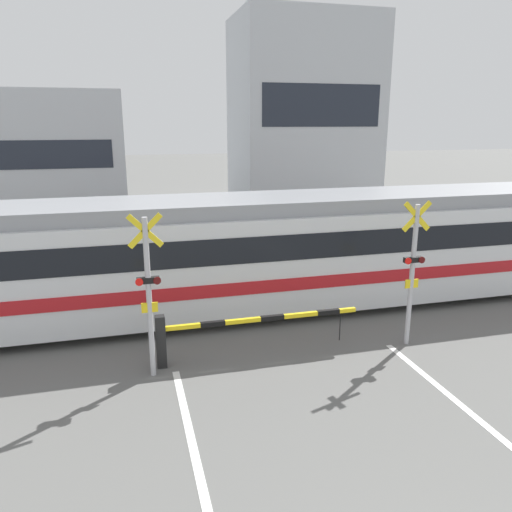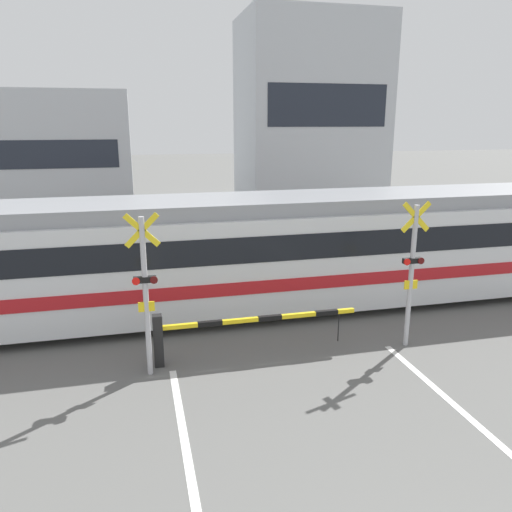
% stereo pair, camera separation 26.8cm
% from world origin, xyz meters
% --- Properties ---
extents(rail_track_near, '(50.00, 0.10, 0.08)m').
position_xyz_m(rail_track_near, '(0.00, 10.28, 0.04)').
color(rail_track_near, '#6B6051').
rests_on(rail_track_near, ground_plane).
extents(rail_track_far, '(50.00, 0.10, 0.08)m').
position_xyz_m(rail_track_far, '(0.00, 11.71, 0.04)').
color(rail_track_far, '#6B6051').
rests_on(rail_track_far, ground_plane).
extents(commuter_train, '(19.56, 2.80, 3.10)m').
position_xyz_m(commuter_train, '(-0.10, 10.99, 1.66)').
color(commuter_train, silver).
rests_on(commuter_train, ground_plane).
extents(crossing_barrier_near, '(4.49, 0.20, 1.15)m').
position_xyz_m(crossing_barrier_near, '(-1.48, 8.26, 0.72)').
color(crossing_barrier_near, black).
rests_on(crossing_barrier_near, ground_plane).
extents(crossing_barrier_far, '(4.49, 0.20, 1.15)m').
position_xyz_m(crossing_barrier_far, '(1.48, 13.99, 0.72)').
color(crossing_barrier_far, black).
rests_on(crossing_barrier_far, ground_plane).
extents(crossing_signal_left, '(0.68, 0.15, 3.35)m').
position_xyz_m(crossing_signal_left, '(-2.90, 7.95, 1.85)').
color(crossing_signal_left, '#B2B2B7').
rests_on(crossing_signal_left, ground_plane).
extents(crossing_signal_right, '(0.68, 0.15, 3.35)m').
position_xyz_m(crossing_signal_right, '(2.90, 7.95, 1.85)').
color(crossing_signal_right, '#B2B2B7').
rests_on(crossing_signal_right, ground_plane).
extents(building_left_of_street, '(7.13, 5.66, 6.46)m').
position_xyz_m(building_left_of_street, '(-6.62, 26.09, 3.23)').
color(building_left_of_street, '#B2B7BC').
rests_on(building_left_of_street, ground_plane).
extents(building_right_of_street, '(7.60, 5.66, 10.56)m').
position_xyz_m(building_right_of_street, '(6.85, 26.09, 5.28)').
color(building_right_of_street, '#B2B7BC').
rests_on(building_right_of_street, ground_plane).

